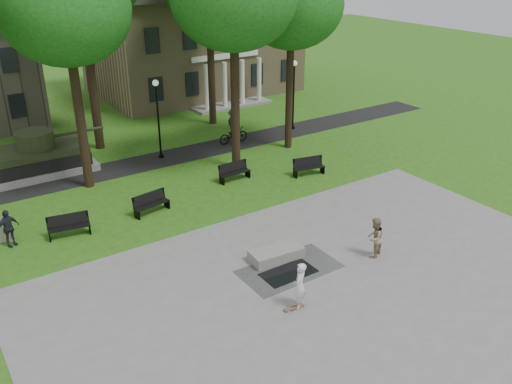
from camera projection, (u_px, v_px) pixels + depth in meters
ground at (272, 245)px, 23.29m from camera, size 120.00×120.00×0.00m
plaza at (352, 303)px, 19.52m from camera, size 22.00×16.00×0.02m
footpath at (156, 160)px, 32.35m from camera, size 44.00×2.60×0.01m
building_right at (192, 39)px, 46.14m from camera, size 17.00×12.00×8.60m
tree_1 at (65, 11)px, 25.20m from camera, size 6.20×6.20×11.63m
tree_3 at (292, 5)px, 30.90m from camera, size 6.00×6.00×11.19m
lamp_mid at (158, 113)px, 31.66m from camera, size 0.36×0.36×4.73m
lamp_right at (294, 89)px, 36.71m from camera, size 0.36×0.36×4.73m
tank_monument at (33, 159)px, 30.24m from camera, size 7.45×3.40×2.40m
puddle at (289, 273)px, 21.30m from camera, size 2.20×1.20×0.00m
concrete_block at (276, 254)px, 22.17m from camera, size 2.28×1.18×0.45m
skateboard at (294, 308)px, 19.19m from camera, size 0.80×0.28×0.07m
skateboarder at (300, 286)px, 18.96m from camera, size 0.78×0.73×1.78m
friend_watching at (374, 238)px, 22.09m from camera, size 1.04×0.95×1.74m
pedestrian_walker at (8, 228)px, 22.91m from camera, size 1.07×0.71×1.69m
cyclist at (233, 129)px, 34.85m from camera, size 2.04×1.16×2.23m
park_bench_0 at (68, 225)px, 23.85m from camera, size 1.85×0.83×1.00m
park_bench_1 at (151, 203)px, 25.91m from camera, size 1.85×0.83×1.00m
park_bench_2 at (234, 171)px, 29.48m from camera, size 1.82×0.59×1.00m
park_bench_3 at (308, 166)px, 30.17m from camera, size 1.85×0.88×1.00m
trash_bin at (5, 229)px, 23.59m from camera, size 0.78×0.78×0.96m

